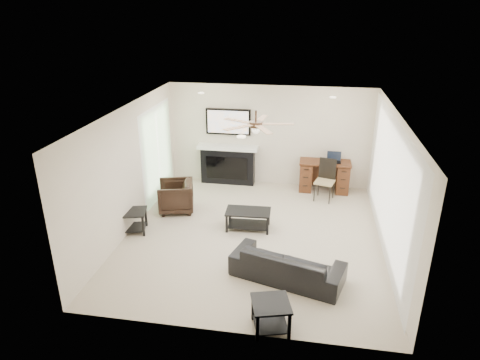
% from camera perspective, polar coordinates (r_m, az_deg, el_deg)
% --- Properties ---
extents(room_shell, '(5.50, 5.54, 2.52)m').
position_cam_1_polar(room_shell, '(7.95, 3.38, 3.39)').
color(room_shell, '#B9AD95').
rests_on(room_shell, ground).
extents(sofa, '(1.98, 1.21, 0.54)m').
position_cam_1_polar(sofa, '(7.27, 6.33, -11.12)').
color(sofa, black).
rests_on(sofa, ground).
extents(armchair, '(0.92, 0.90, 0.69)m').
position_cam_1_polar(armchair, '(9.54, -8.56, -2.17)').
color(armchair, black).
rests_on(armchair, ground).
extents(coffee_table, '(0.92, 0.54, 0.40)m').
position_cam_1_polar(coffee_table, '(8.75, 1.09, -5.30)').
color(coffee_table, black).
rests_on(coffee_table, ground).
extents(end_table_near, '(0.64, 0.64, 0.45)m').
position_cam_1_polar(end_table_near, '(6.30, 4.10, -17.60)').
color(end_table_near, black).
rests_on(end_table_near, ground).
extents(end_table_left, '(0.61, 0.61, 0.45)m').
position_cam_1_polar(end_table_left, '(8.90, -13.96, -5.36)').
color(end_table_left, black).
rests_on(end_table_left, ground).
extents(fireplace_unit, '(1.52, 0.34, 1.91)m').
position_cam_1_polar(fireplace_unit, '(10.70, -1.67, 4.37)').
color(fireplace_unit, black).
rests_on(fireplace_unit, ground).
extents(desk, '(1.22, 0.56, 0.76)m').
position_cam_1_polar(desk, '(10.64, 11.15, 0.52)').
color(desk, '#411F10').
rests_on(desk, ground).
extents(desk_chair, '(0.52, 0.54, 0.97)m').
position_cam_1_polar(desk_chair, '(10.09, 11.23, -0.08)').
color(desk_chair, black).
rests_on(desk_chair, ground).
extents(laptop, '(0.33, 0.24, 0.23)m').
position_cam_1_polar(laptop, '(10.46, 12.45, 2.93)').
color(laptop, black).
rests_on(laptop, desk).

